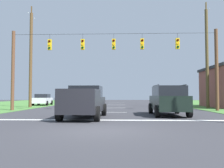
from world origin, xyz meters
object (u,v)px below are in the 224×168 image
object	(u,v)px
overhead_signal_span	(113,64)
distant_car_oncoming	(43,99)
utility_pole_near_left	(31,59)
pickup_truck	(85,102)
suv_black	(168,100)
distant_car_crossing_white	(224,100)
utility_pole_mid_right	(207,57)

from	to	relation	value
overhead_signal_span	distant_car_oncoming	distance (m)	14.95
distant_car_oncoming	utility_pole_near_left	world-z (taller)	utility_pole_near_left
pickup_truck	distant_car_oncoming	bearing A→B (deg)	115.38
suv_black	utility_pole_near_left	distance (m)	17.22
distant_car_oncoming	utility_pole_near_left	xyz separation A→B (m)	(0.40, -5.52, 4.68)
distant_car_crossing_white	utility_pole_near_left	bearing A→B (deg)	-172.74
distant_car_oncoming	utility_pole_near_left	distance (m)	7.25
suv_black	distant_car_oncoming	bearing A→B (deg)	131.53
distant_car_oncoming	utility_pole_near_left	bearing A→B (deg)	-85.90
suv_black	distant_car_crossing_white	size ratio (longest dim) A/B	1.08
suv_black	utility_pole_near_left	bearing A→B (deg)	143.19
overhead_signal_span	utility_pole_near_left	world-z (taller)	utility_pole_near_left
utility_pole_mid_right	utility_pole_near_left	xyz separation A→B (m)	(-19.16, 1.02, 0.09)
suv_black	distant_car_crossing_white	distance (m)	15.70
pickup_truck	distant_car_crossing_white	world-z (taller)	pickup_truck
pickup_truck	overhead_signal_span	bearing A→B (deg)	77.54
pickup_truck	distant_car_crossing_white	bearing A→B (deg)	45.81
overhead_signal_span	utility_pole_mid_right	world-z (taller)	utility_pole_mid_right
overhead_signal_span	utility_pole_mid_right	xyz separation A→B (m)	(9.73, 4.21, 1.23)
distant_car_oncoming	utility_pole_mid_right	size ratio (longest dim) A/B	0.39
distant_car_crossing_white	utility_pole_mid_right	distance (m)	6.82
suv_black	distant_car_oncoming	distance (m)	20.70
distant_car_crossing_white	utility_pole_mid_right	bearing A→B (deg)	-129.82
pickup_truck	distant_car_crossing_white	size ratio (longest dim) A/B	1.23
pickup_truck	suv_black	bearing A→B (deg)	20.71
overhead_signal_span	distant_car_crossing_white	xyz separation A→B (m)	(12.96, 8.09, -3.36)
distant_car_oncoming	utility_pole_mid_right	xyz separation A→B (m)	(19.55, -6.54, 4.59)
overhead_signal_span	distant_car_oncoming	size ratio (longest dim) A/B	4.16
pickup_truck	utility_pole_near_left	distance (m)	15.09
utility_pole_mid_right	utility_pole_near_left	size ratio (longest dim) A/B	0.98
overhead_signal_span	utility_pole_near_left	bearing A→B (deg)	150.95
pickup_truck	distant_car_oncoming	xyz separation A→B (m)	(-8.32, 17.54, -0.18)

